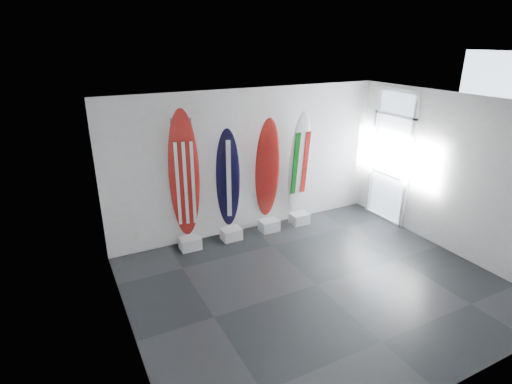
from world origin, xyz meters
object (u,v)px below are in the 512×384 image
surfboard_usa (184,175)px  surfboard_swiss (267,170)px  surfboard_italy (299,163)px  surfboard_navy (228,179)px

surfboard_usa → surfboard_swiss: size_ratio=1.12×
surfboard_swiss → surfboard_italy: bearing=17.9°
surfboard_navy → surfboard_swiss: bearing=21.0°
surfboard_usa → surfboard_italy: 2.56m
surfboard_usa → surfboard_navy: surfboard_usa is taller
surfboard_italy → surfboard_usa: bearing=-179.8°
surfboard_navy → surfboard_swiss: 0.89m
surfboard_usa → surfboard_navy: bearing=13.6°
surfboard_usa → surfboard_swiss: surfboard_usa is taller
surfboard_swiss → surfboard_usa: bearing=-162.1°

